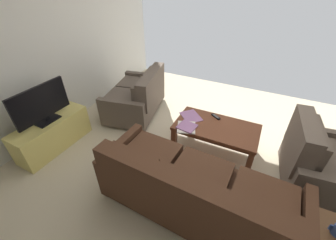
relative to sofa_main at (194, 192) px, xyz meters
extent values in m
cube|color=beige|center=(0.00, -0.92, -0.37)|extent=(5.35, 5.00, 0.01)
cube|color=silver|center=(2.67, -0.92, 1.02)|extent=(0.12, 5.00, 2.77)
cylinder|color=black|center=(-0.87, -0.35, -0.34)|extent=(0.05, 0.05, 0.06)
cylinder|color=black|center=(0.83, -0.43, -0.34)|extent=(0.05, 0.05, 0.06)
cylinder|color=black|center=(0.86, 0.22, -0.34)|extent=(0.05, 0.05, 0.06)
cube|color=#472B1C|center=(0.00, -0.06, -0.12)|extent=(1.90, 0.86, 0.38)
cube|color=#472B1C|center=(-0.63, -0.05, 0.13)|extent=(0.61, 0.71, 0.10)
cube|color=#472B1C|center=(0.00, -0.08, 0.13)|extent=(0.61, 0.71, 0.10)
cube|color=#472B1C|center=(0.62, -0.11, 0.13)|extent=(0.61, 0.71, 0.10)
cube|color=#472B1C|center=(0.01, 0.26, 0.25)|extent=(1.87, 0.27, 0.44)
cube|color=#472B1C|center=(-0.61, 0.18, 0.25)|extent=(0.56, 0.15, 0.31)
cube|color=#472B1C|center=(0.01, 0.15, 0.25)|extent=(0.56, 0.15, 0.31)
cube|color=#472B1C|center=(0.63, 0.12, 0.25)|extent=(0.56, 0.15, 0.31)
cube|color=#472B1C|center=(-0.98, -0.01, -0.05)|extent=(0.14, 0.78, 0.54)
cube|color=#472B1C|center=(0.98, -0.11, -0.05)|extent=(0.14, 0.78, 0.54)
cylinder|color=black|center=(2.10, -1.83, -0.34)|extent=(0.06, 0.06, 0.06)
cylinder|color=black|center=(1.93, -0.99, -0.34)|extent=(0.06, 0.06, 0.06)
cylinder|color=black|center=(1.45, -1.96, -0.34)|extent=(0.06, 0.06, 0.06)
cylinder|color=black|center=(1.28, -1.12, -0.34)|extent=(0.06, 0.06, 0.06)
cube|color=brown|center=(1.69, -1.47, -0.13)|extent=(0.97, 1.16, 0.34)
cube|color=brown|center=(1.76, -1.72, 0.09)|extent=(0.77, 0.60, 0.10)
cube|color=brown|center=(1.66, -1.22, 0.09)|extent=(0.77, 0.60, 0.10)
cube|color=brown|center=(1.36, -1.54, 0.22)|extent=(0.38, 1.04, 0.47)
cube|color=brown|center=(1.52, -1.77, 0.22)|extent=(0.21, 0.47, 0.34)
cube|color=brown|center=(1.42, -1.27, 0.22)|extent=(0.21, 0.47, 0.34)
cube|color=brown|center=(1.80, -2.02, -0.06)|extent=(0.79, 0.25, 0.50)
cube|color=brown|center=(1.58, -0.92, -0.06)|extent=(0.79, 0.25, 0.50)
cube|color=brown|center=(0.08, -1.10, 0.06)|extent=(1.14, 0.62, 0.04)
cube|color=brown|center=(0.08, -1.10, 0.02)|extent=(1.05, 0.56, 0.05)
cube|color=brown|center=(-0.45, -1.36, -0.16)|extent=(0.07, 0.07, 0.41)
cube|color=brown|center=(0.60, -1.36, -0.16)|extent=(0.07, 0.07, 0.41)
cube|color=brown|center=(-0.45, -0.83, -0.16)|extent=(0.07, 0.07, 0.41)
cube|color=brown|center=(0.60, -0.83, -0.16)|extent=(0.07, 0.07, 0.41)
cylinder|color=brown|center=(-0.98, -0.13, -0.09)|extent=(0.04, 0.04, 0.56)
cube|color=#D8C666|center=(2.26, -0.14, -0.13)|extent=(0.40, 1.09, 0.47)
cube|color=black|center=(2.36, -0.14, -0.13)|extent=(0.04, 0.92, 0.28)
cube|color=black|center=(2.28, -0.20, -0.13)|extent=(0.21, 0.25, 0.06)
cube|color=black|center=(2.26, -0.14, 0.12)|extent=(0.21, 0.32, 0.02)
cube|color=black|center=(2.26, -0.14, 0.16)|extent=(0.04, 0.06, 0.06)
cube|color=black|center=(2.26, -0.14, 0.40)|extent=(0.06, 0.80, 0.46)
cube|color=black|center=(2.28, -0.14, 0.40)|extent=(0.03, 0.77, 0.43)
cylinder|color=black|center=(-0.93, -0.66, -0.34)|extent=(0.05, 0.05, 0.06)
cylinder|color=black|center=(-0.88, -1.25, -0.34)|extent=(0.05, 0.05, 0.06)
cube|color=brown|center=(-1.28, -0.99, -0.11)|extent=(0.94, 0.82, 0.39)
cube|color=brown|center=(-1.30, -0.99, 0.13)|extent=(0.83, 0.76, 0.10)
cube|color=brown|center=(-0.90, -0.95, 0.29)|extent=(0.25, 0.76, 0.52)
cube|color=brown|center=(-1.01, -0.97, 0.29)|extent=(0.18, 0.68, 0.38)
cube|color=brown|center=(-1.24, -1.41, -0.04)|extent=(0.88, 0.18, 0.55)
cube|color=#334C8C|center=(-1.08, 0.03, 0.27)|extent=(0.02, 0.01, 0.06)
cube|color=silver|center=(0.44, -0.88, 0.09)|extent=(0.32, 0.34, 0.02)
cube|color=#996699|center=(0.44, -0.88, 0.11)|extent=(0.27, 0.25, 0.02)
cube|color=black|center=(0.15, -1.31, 0.09)|extent=(0.16, 0.13, 0.02)
cube|color=#59595B|center=(0.15, -1.31, 0.10)|extent=(0.11, 0.09, 0.00)
cube|color=#996699|center=(0.48, -1.16, 0.08)|extent=(0.40, 0.40, 0.01)
camera|label=1|loc=(-0.35, 1.33, 1.87)|focal=22.85mm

